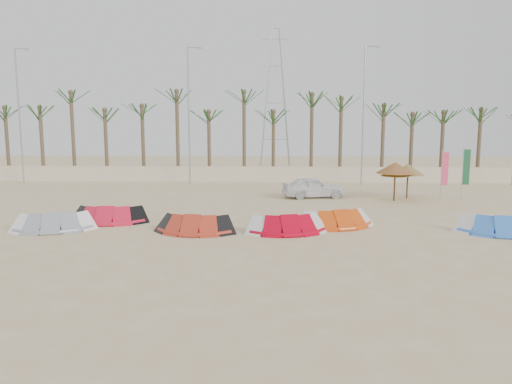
{
  "coord_description": "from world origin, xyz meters",
  "views": [
    {
      "loc": [
        0.92,
        -17.06,
        4.48
      ],
      "look_at": [
        0.0,
        6.0,
        1.3
      ],
      "focal_mm": 32.0,
      "sensor_mm": 36.0,
      "label": 1
    }
  ],
  "objects_px": {
    "kite_red_right": "(287,222)",
    "parasol_mid": "(395,168)",
    "kite_grey": "(57,220)",
    "parasol_right": "(408,169)",
    "car": "(313,187)",
    "kite_red_left": "(111,213)",
    "kite_red_mid": "(195,222)",
    "kite_blue": "(499,223)",
    "parasol_left": "(395,171)",
    "kite_orange": "(337,217)"
  },
  "relations": [
    {
      "from": "kite_red_left",
      "to": "kite_red_right",
      "type": "height_order",
      "value": "same"
    },
    {
      "from": "kite_blue",
      "to": "car",
      "type": "bearing_deg",
      "value": 125.81
    },
    {
      "from": "kite_red_right",
      "to": "kite_red_mid",
      "type": "bearing_deg",
      "value": -178.04
    },
    {
      "from": "kite_grey",
      "to": "parasol_right",
      "type": "distance_m",
      "value": 21.0
    },
    {
      "from": "kite_orange",
      "to": "car",
      "type": "xyz_separation_m",
      "value": [
        -0.38,
        8.85,
        0.26
      ]
    },
    {
      "from": "kite_red_right",
      "to": "kite_blue",
      "type": "xyz_separation_m",
      "value": [
        9.21,
        0.13,
        0.0
      ]
    },
    {
      "from": "kite_red_right",
      "to": "kite_blue",
      "type": "distance_m",
      "value": 9.21
    },
    {
      "from": "kite_orange",
      "to": "car",
      "type": "distance_m",
      "value": 8.86
    },
    {
      "from": "kite_red_mid",
      "to": "kite_orange",
      "type": "xyz_separation_m",
      "value": [
        6.41,
        1.43,
        0.0
      ]
    },
    {
      "from": "parasol_left",
      "to": "kite_grey",
      "type": "bearing_deg",
      "value": -151.61
    },
    {
      "from": "kite_grey",
      "to": "kite_red_left",
      "type": "bearing_deg",
      "value": 45.89
    },
    {
      "from": "kite_blue",
      "to": "parasol_right",
      "type": "xyz_separation_m",
      "value": [
        -1.15,
        9.84,
        1.48
      ]
    },
    {
      "from": "kite_red_mid",
      "to": "kite_orange",
      "type": "bearing_deg",
      "value": 12.59
    },
    {
      "from": "kite_grey",
      "to": "kite_red_right",
      "type": "relative_size",
      "value": 1.01
    },
    {
      "from": "kite_red_right",
      "to": "kite_grey",
      "type": "bearing_deg",
      "value": 179.85
    },
    {
      "from": "kite_blue",
      "to": "car",
      "type": "xyz_separation_m",
      "value": [
        -7.22,
        10.01,
        0.26
      ]
    },
    {
      "from": "kite_red_left",
      "to": "kite_red_mid",
      "type": "height_order",
      "value": "same"
    },
    {
      "from": "parasol_left",
      "to": "kite_red_left",
      "type": "bearing_deg",
      "value": -154.17
    },
    {
      "from": "kite_grey",
      "to": "kite_orange",
      "type": "height_order",
      "value": "same"
    },
    {
      "from": "parasol_right",
      "to": "kite_red_left",
      "type": "bearing_deg",
      "value": -154.1
    },
    {
      "from": "parasol_left",
      "to": "kite_blue",
      "type": "bearing_deg",
      "value": -77.4
    },
    {
      "from": "kite_blue",
      "to": "parasol_right",
      "type": "height_order",
      "value": "parasol_right"
    },
    {
      "from": "kite_orange",
      "to": "kite_blue",
      "type": "relative_size",
      "value": 0.99
    },
    {
      "from": "kite_orange",
      "to": "kite_blue",
      "type": "height_order",
      "value": "same"
    },
    {
      "from": "kite_grey",
      "to": "car",
      "type": "bearing_deg",
      "value": 39.28
    },
    {
      "from": "kite_red_right",
      "to": "car",
      "type": "relative_size",
      "value": 0.92
    },
    {
      "from": "parasol_left",
      "to": "car",
      "type": "relative_size",
      "value": 0.55
    },
    {
      "from": "kite_red_left",
      "to": "parasol_left",
      "type": "xyz_separation_m",
      "value": [
        15.7,
        7.6,
        1.44
      ]
    },
    {
      "from": "kite_red_mid",
      "to": "kite_red_right",
      "type": "height_order",
      "value": "same"
    },
    {
      "from": "parasol_left",
      "to": "parasol_mid",
      "type": "bearing_deg",
      "value": -105.36
    },
    {
      "from": "parasol_mid",
      "to": "parasol_right",
      "type": "distance_m",
      "value": 1.47
    },
    {
      "from": "kite_red_mid",
      "to": "kite_blue",
      "type": "relative_size",
      "value": 0.92
    },
    {
      "from": "kite_grey",
      "to": "kite_red_left",
      "type": "distance_m",
      "value": 2.59
    },
    {
      "from": "kite_grey",
      "to": "parasol_mid",
      "type": "height_order",
      "value": "parasol_mid"
    },
    {
      "from": "kite_red_right",
      "to": "parasol_mid",
      "type": "height_order",
      "value": "parasol_mid"
    },
    {
      "from": "kite_red_right",
      "to": "kite_red_left",
      "type": "bearing_deg",
      "value": 167.61
    },
    {
      "from": "kite_blue",
      "to": "parasol_left",
      "type": "bearing_deg",
      "value": 102.6
    },
    {
      "from": "car",
      "to": "parasol_right",
      "type": "bearing_deg",
      "value": -102.98
    },
    {
      "from": "kite_blue",
      "to": "kite_grey",
      "type": "bearing_deg",
      "value": -179.7
    },
    {
      "from": "kite_orange",
      "to": "parasol_right",
      "type": "height_order",
      "value": "parasol_right"
    },
    {
      "from": "kite_red_right",
      "to": "kite_orange",
      "type": "relative_size",
      "value": 0.97
    },
    {
      "from": "kite_blue",
      "to": "parasol_left",
      "type": "distance_m",
      "value": 9.7
    },
    {
      "from": "kite_grey",
      "to": "kite_red_mid",
      "type": "bearing_deg",
      "value": -1.5
    },
    {
      "from": "parasol_mid",
      "to": "parasol_right",
      "type": "xyz_separation_m",
      "value": [
        1.08,
        0.98,
        -0.19
      ]
    },
    {
      "from": "kite_red_left",
      "to": "kite_red_right",
      "type": "bearing_deg",
      "value": -12.39
    },
    {
      "from": "kite_blue",
      "to": "parasol_left",
      "type": "relative_size",
      "value": 1.75
    },
    {
      "from": "kite_red_right",
      "to": "parasol_mid",
      "type": "xyz_separation_m",
      "value": [
        6.98,
        8.99,
        1.67
      ]
    },
    {
      "from": "kite_red_left",
      "to": "parasol_right",
      "type": "height_order",
      "value": "parasol_right"
    },
    {
      "from": "parasol_right",
      "to": "kite_red_mid",
      "type": "bearing_deg",
      "value": -140.15
    },
    {
      "from": "parasol_right",
      "to": "kite_grey",
      "type": "bearing_deg",
      "value": -151.67
    }
  ]
}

